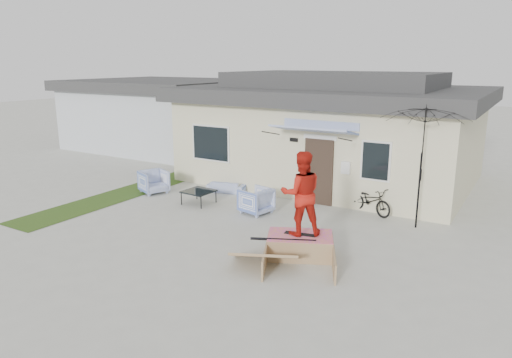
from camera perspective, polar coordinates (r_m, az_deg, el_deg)
The scene contains 13 objects.
ground at distance 12.19m, azimuth -5.65°, elevation -7.53°, with size 90.00×90.00×0.00m, color #AFAFA3.
grass_strip at distance 16.94m, azimuth -15.76°, elevation -1.78°, with size 1.40×8.00×0.01m, color #294516.
house at distance 18.53m, azimuth 9.23°, elevation 6.01°, with size 10.80×8.49×4.10m.
neighbor_house at distance 25.90m, azimuth -11.20°, elevation 7.81°, with size 8.60×7.60×3.50m.
loveseat at distance 16.60m, azimuth -3.58°, elevation -0.69°, with size 1.31×0.39×0.51m, color #4764BD.
armchair_left at distance 16.77m, azimuth -12.17°, elevation -0.18°, with size 0.85×0.80×0.88m, color #4764BD.
armchair_right at distance 14.23m, azimuth -0.00°, elevation -2.46°, with size 0.83×0.78×0.85m, color #4764BD.
coffee_table at distance 15.32m, azimuth -6.88°, elevation -2.17°, with size 0.88×0.88×0.43m, color black.
bicycle at distance 14.58m, azimuth 13.57°, elevation -2.18°, with size 0.54×1.55×0.99m, color black.
patio_umbrella at distance 13.40m, azimuth 19.17°, elevation 1.55°, with size 2.31×2.14×2.20m.
skate_ramp at distance 11.30m, azimuth 5.30°, elevation -7.93°, with size 1.50×2.00×0.50m, color #95744E, non-canonical shape.
skateboard at distance 11.24m, azimuth 5.34°, elevation -6.55°, with size 0.75×0.19×0.05m, color black.
skater at distance 10.93m, azimuth 5.46°, elevation -1.59°, with size 0.96×0.74×1.97m, color red.
Camera 1 is at (6.86, -9.03, 4.46)m, focal length 33.33 mm.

